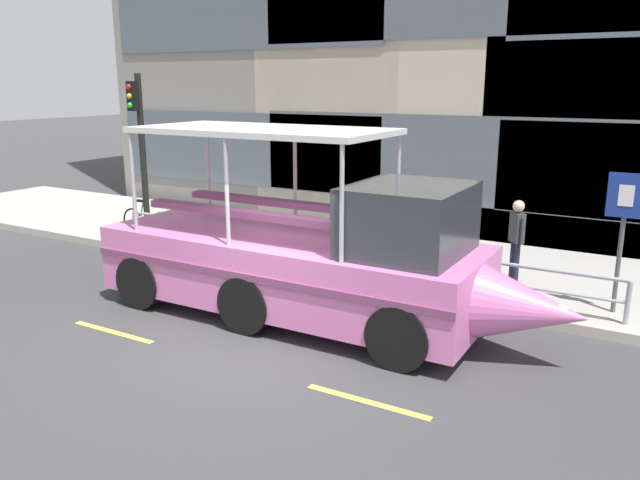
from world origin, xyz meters
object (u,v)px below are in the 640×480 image
at_px(leaned_bicycle, 147,222).
at_px(pedestrian_mid_left, 349,221).
at_px(pedestrian_near_bow, 517,233).
at_px(parking_sign, 624,219).
at_px(traffic_light_pole, 140,140).
at_px(duck_tour_boat, 314,260).

xyz_separation_m(leaned_bicycle, pedestrian_mid_left, (5.75, 0.43, 0.59)).
bearing_deg(pedestrian_near_bow, leaned_bicycle, -174.78).
distance_m(leaned_bicycle, pedestrian_mid_left, 5.80).
distance_m(parking_sign, leaned_bicycle, 11.34).
height_order(traffic_light_pole, parking_sign, traffic_light_pole).
bearing_deg(duck_tour_boat, leaned_bicycle, 158.71).
distance_m(leaned_bicycle, duck_tour_boat, 7.13).
distance_m(traffic_light_pole, parking_sign, 11.26).
bearing_deg(pedestrian_mid_left, parking_sign, -4.73).
bearing_deg(pedestrian_near_bow, traffic_light_pole, -174.24).
relative_size(leaned_bicycle, pedestrian_near_bow, 1.03).
bearing_deg(traffic_light_pole, leaned_bicycle, 112.26).
bearing_deg(parking_sign, pedestrian_near_bow, 155.73).
bearing_deg(duck_tour_boat, pedestrian_mid_left, 106.19).
bearing_deg(traffic_light_pole, duck_tour_boat, -20.75).
height_order(traffic_light_pole, leaned_bicycle, traffic_light_pole).
bearing_deg(pedestrian_near_bow, parking_sign, -24.27).
xyz_separation_m(pedestrian_near_bow, pedestrian_mid_left, (-3.56, -0.42, -0.05)).
height_order(leaned_bicycle, duck_tour_boat, duck_tour_boat).
xyz_separation_m(leaned_bicycle, duck_tour_boat, (6.63, -2.58, 0.54)).
xyz_separation_m(traffic_light_pole, pedestrian_near_bow, (9.28, 0.94, -1.51)).
height_order(duck_tour_boat, pedestrian_mid_left, duck_tour_boat).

